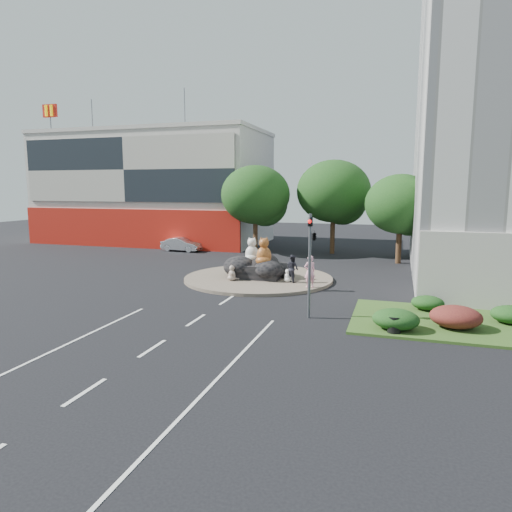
{
  "coord_description": "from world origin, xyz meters",
  "views": [
    {
      "loc": [
        8.95,
        -19.0,
        6.21
      ],
      "look_at": [
        0.58,
        7.63,
        2.0
      ],
      "focal_mm": 32.0,
      "sensor_mm": 36.0,
      "label": 1
    }
  ],
  "objects_px": {
    "cat_tabby": "(264,251)",
    "parked_car": "(181,245)",
    "litter_bin": "(394,324)",
    "pedestrian_pink": "(310,271)",
    "cat_white": "(252,250)",
    "kitten_white": "(288,275)",
    "pedestrian_dark": "(293,268)",
    "kitten_calico": "(232,273)"
  },
  "relations": [
    {
      "from": "litter_bin",
      "to": "parked_car",
      "type": "bearing_deg",
      "value": 134.61
    },
    {
      "from": "pedestrian_pink",
      "to": "pedestrian_dark",
      "type": "distance_m",
      "value": 1.8
    },
    {
      "from": "cat_white",
      "to": "pedestrian_pink",
      "type": "distance_m",
      "value": 5.19
    },
    {
      "from": "kitten_calico",
      "to": "kitten_white",
      "type": "bearing_deg",
      "value": 58.76
    },
    {
      "from": "kitten_calico",
      "to": "kitten_white",
      "type": "height_order",
      "value": "kitten_calico"
    },
    {
      "from": "kitten_calico",
      "to": "litter_bin",
      "type": "height_order",
      "value": "kitten_calico"
    },
    {
      "from": "cat_tabby",
      "to": "pedestrian_pink",
      "type": "distance_m",
      "value": 3.89
    },
    {
      "from": "kitten_calico",
      "to": "parked_car",
      "type": "distance_m",
      "value": 16.16
    },
    {
      "from": "kitten_calico",
      "to": "litter_bin",
      "type": "relative_size",
      "value": 1.47
    },
    {
      "from": "cat_tabby",
      "to": "kitten_white",
      "type": "relative_size",
      "value": 2.2
    },
    {
      "from": "cat_white",
      "to": "kitten_calico",
      "type": "height_order",
      "value": "cat_white"
    },
    {
      "from": "kitten_white",
      "to": "pedestrian_dark",
      "type": "xyz_separation_m",
      "value": [
        0.31,
        0.05,
        0.45
      ]
    },
    {
      "from": "kitten_white",
      "to": "pedestrian_dark",
      "type": "distance_m",
      "value": 0.55
    },
    {
      "from": "pedestrian_dark",
      "to": "parked_car",
      "type": "xyz_separation_m",
      "value": [
        -13.9,
        12.02,
        -0.42
      ]
    },
    {
      "from": "pedestrian_pink",
      "to": "pedestrian_dark",
      "type": "height_order",
      "value": "pedestrian_pink"
    },
    {
      "from": "pedestrian_pink",
      "to": "pedestrian_dark",
      "type": "bearing_deg",
      "value": -76.63
    },
    {
      "from": "cat_tabby",
      "to": "litter_bin",
      "type": "distance_m",
      "value": 12.42
    },
    {
      "from": "cat_white",
      "to": "litter_bin",
      "type": "bearing_deg",
      "value": -49.62
    },
    {
      "from": "pedestrian_pink",
      "to": "kitten_white",
      "type": "bearing_deg",
      "value": -69.79
    },
    {
      "from": "cat_white",
      "to": "kitten_white",
      "type": "relative_size",
      "value": 2.05
    },
    {
      "from": "cat_tabby",
      "to": "pedestrian_pink",
      "type": "xyz_separation_m",
      "value": [
        3.39,
        -1.69,
        -0.88
      ]
    },
    {
      "from": "kitten_white",
      "to": "litter_bin",
      "type": "height_order",
      "value": "kitten_white"
    },
    {
      "from": "cat_white",
      "to": "parked_car",
      "type": "bearing_deg",
      "value": 131.27
    },
    {
      "from": "pedestrian_dark",
      "to": "litter_bin",
      "type": "relative_size",
      "value": 2.52
    },
    {
      "from": "pedestrian_pink",
      "to": "cat_white",
      "type": "bearing_deg",
      "value": -63.6
    },
    {
      "from": "kitten_white",
      "to": "pedestrian_dark",
      "type": "height_order",
      "value": "pedestrian_dark"
    },
    {
      "from": "kitten_calico",
      "to": "pedestrian_dark",
      "type": "relative_size",
      "value": 0.58
    },
    {
      "from": "kitten_calico",
      "to": "parked_car",
      "type": "bearing_deg",
      "value": 177.29
    },
    {
      "from": "cat_tabby",
      "to": "litter_bin",
      "type": "height_order",
      "value": "cat_tabby"
    },
    {
      "from": "kitten_calico",
      "to": "parked_car",
      "type": "height_order",
      "value": "parked_car"
    },
    {
      "from": "cat_tabby",
      "to": "parked_car",
      "type": "height_order",
      "value": "cat_tabby"
    },
    {
      "from": "cat_tabby",
      "to": "kitten_white",
      "type": "distance_m",
      "value": 2.31
    },
    {
      "from": "kitten_calico",
      "to": "litter_bin",
      "type": "bearing_deg",
      "value": 11.55
    },
    {
      "from": "cat_white",
      "to": "pedestrian_pink",
      "type": "xyz_separation_m",
      "value": [
        4.48,
        -2.48,
        -0.82
      ]
    },
    {
      "from": "cat_tabby",
      "to": "kitten_white",
      "type": "bearing_deg",
      "value": -43.48
    },
    {
      "from": "cat_white",
      "to": "pedestrian_dark",
      "type": "height_order",
      "value": "cat_white"
    },
    {
      "from": "kitten_calico",
      "to": "pedestrian_dark",
      "type": "xyz_separation_m",
      "value": [
        3.89,
        0.66,
        0.37
      ]
    },
    {
      "from": "kitten_white",
      "to": "pedestrian_pink",
      "type": "relative_size",
      "value": 0.45
    },
    {
      "from": "kitten_calico",
      "to": "cat_white",
      "type": "bearing_deg",
      "value": 117.88
    },
    {
      "from": "cat_tabby",
      "to": "pedestrian_dark",
      "type": "bearing_deg",
      "value": -39.86
    },
    {
      "from": "parked_car",
      "to": "pedestrian_dark",
      "type": "bearing_deg",
      "value": -127.23
    },
    {
      "from": "cat_white",
      "to": "pedestrian_pink",
      "type": "bearing_deg",
      "value": -32.73
    }
  ]
}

